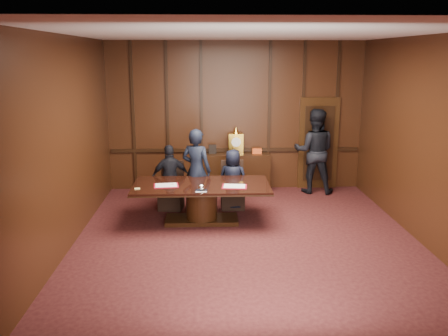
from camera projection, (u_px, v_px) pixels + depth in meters
name	position (u px, v px, depth m)	size (l,w,h in m)	color
room	(252.00, 144.00, 7.93)	(7.00, 7.04, 3.50)	black
sideboard	(236.00, 171.00, 11.26)	(1.60, 0.45, 1.54)	black
conference_table	(202.00, 197.00, 9.12)	(2.62, 1.32, 0.76)	black
folder_left	(166.00, 185.00, 8.95)	(0.49, 0.38, 0.02)	maroon
folder_right	(234.00, 186.00, 8.88)	(0.49, 0.38, 0.02)	maroon
inkstand	(201.00, 188.00, 8.61)	(0.20, 0.14, 0.12)	white
notepad	(137.00, 189.00, 8.74)	(0.10, 0.07, 0.01)	#F2D076
chair_left	(171.00, 195.00, 10.00)	(0.54, 0.54, 0.99)	black
chair_right	(233.00, 194.00, 10.05)	(0.49, 0.49, 0.99)	black
signatory_left	(170.00, 178.00, 9.83)	(0.81, 0.34, 1.38)	black
signatory_right	(233.00, 179.00, 9.89)	(0.62, 0.41, 1.28)	black
witness_left	(196.00, 170.00, 9.71)	(0.63, 0.41, 1.73)	black
witness_right	(314.00, 151.00, 11.03)	(0.96, 0.75, 1.97)	black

